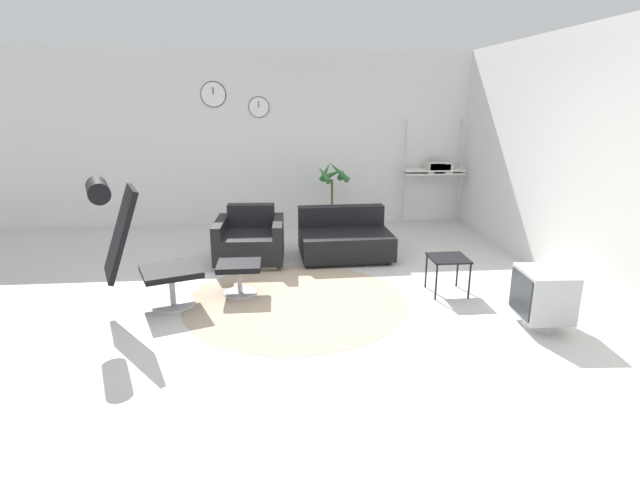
{
  "coord_description": "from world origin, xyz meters",
  "views": [
    {
      "loc": [
        -0.15,
        -5.11,
        2.06
      ],
      "look_at": [
        0.32,
        0.16,
        0.55
      ],
      "focal_mm": 28.0,
      "sensor_mm": 36.0,
      "label": 1
    }
  ],
  "objects_px": {
    "lounge_chair": "(133,238)",
    "shelf_unit": "(437,169)",
    "armchair_red": "(250,241)",
    "potted_plant": "(332,199)",
    "side_table": "(448,261)",
    "couch_low": "(344,240)",
    "ottoman": "(239,271)",
    "crt_television": "(543,296)"
  },
  "relations": [
    {
      "from": "lounge_chair",
      "to": "shelf_unit",
      "type": "relative_size",
      "value": 0.78
    },
    {
      "from": "armchair_red",
      "to": "potted_plant",
      "type": "distance_m",
      "value": 1.9
    },
    {
      "from": "lounge_chair",
      "to": "armchair_red",
      "type": "height_order",
      "value": "lounge_chair"
    },
    {
      "from": "side_table",
      "to": "potted_plant",
      "type": "xyz_separation_m",
      "value": [
        -0.95,
        2.74,
        0.15
      ]
    },
    {
      "from": "couch_low",
      "to": "armchair_red",
      "type": "bearing_deg",
      "value": 1.84
    },
    {
      "from": "side_table",
      "to": "potted_plant",
      "type": "bearing_deg",
      "value": 109.05
    },
    {
      "from": "lounge_chair",
      "to": "shelf_unit",
      "type": "xyz_separation_m",
      "value": [
        4.05,
        3.3,
        0.17
      ]
    },
    {
      "from": "couch_low",
      "to": "shelf_unit",
      "type": "relative_size",
      "value": 0.7
    },
    {
      "from": "ottoman",
      "to": "crt_television",
      "type": "bearing_deg",
      "value": -20.56
    },
    {
      "from": "armchair_red",
      "to": "lounge_chair",
      "type": "bearing_deg",
      "value": 57.99
    },
    {
      "from": "ottoman",
      "to": "crt_television",
      "type": "relative_size",
      "value": 0.84
    },
    {
      "from": "potted_plant",
      "to": "shelf_unit",
      "type": "distance_m",
      "value": 1.86
    },
    {
      "from": "ottoman",
      "to": "side_table",
      "type": "distance_m",
      "value": 2.26
    },
    {
      "from": "side_table",
      "to": "armchair_red",
      "type": "bearing_deg",
      "value": 148.88
    },
    {
      "from": "ottoman",
      "to": "side_table",
      "type": "xyz_separation_m",
      "value": [
        2.25,
        -0.18,
        0.11
      ]
    },
    {
      "from": "ottoman",
      "to": "side_table",
      "type": "relative_size",
      "value": 1.13
    },
    {
      "from": "ottoman",
      "to": "potted_plant",
      "type": "relative_size",
      "value": 0.4
    },
    {
      "from": "ottoman",
      "to": "armchair_red",
      "type": "height_order",
      "value": "armchair_red"
    },
    {
      "from": "potted_plant",
      "to": "couch_low",
      "type": "bearing_deg",
      "value": -89.55
    },
    {
      "from": "lounge_chair",
      "to": "potted_plant",
      "type": "height_order",
      "value": "lounge_chair"
    },
    {
      "from": "crt_television",
      "to": "shelf_unit",
      "type": "xyz_separation_m",
      "value": [
        0.23,
        3.99,
        0.63
      ]
    },
    {
      "from": "armchair_red",
      "to": "crt_television",
      "type": "distance_m",
      "value": 3.55
    },
    {
      "from": "shelf_unit",
      "to": "armchair_red",
      "type": "bearing_deg",
      "value": -149.43
    },
    {
      "from": "ottoman",
      "to": "armchair_red",
      "type": "relative_size",
      "value": 0.52
    },
    {
      "from": "lounge_chair",
      "to": "crt_television",
      "type": "relative_size",
      "value": 2.45
    },
    {
      "from": "lounge_chair",
      "to": "couch_low",
      "type": "bearing_deg",
      "value": 104.02
    },
    {
      "from": "crt_television",
      "to": "couch_low",
      "type": "bearing_deg",
      "value": 36.99
    },
    {
      "from": "ottoman",
      "to": "potted_plant",
      "type": "bearing_deg",
      "value": 63.1
    },
    {
      "from": "ottoman",
      "to": "potted_plant",
      "type": "distance_m",
      "value": 2.89
    },
    {
      "from": "armchair_red",
      "to": "side_table",
      "type": "distance_m",
      "value": 2.56
    },
    {
      "from": "ottoman",
      "to": "armchair_red",
      "type": "distance_m",
      "value": 1.15
    },
    {
      "from": "side_table",
      "to": "shelf_unit",
      "type": "xyz_separation_m",
      "value": [
        0.83,
        3.1,
        0.56
      ]
    },
    {
      "from": "lounge_chair",
      "to": "potted_plant",
      "type": "bearing_deg",
      "value": 121.31
    },
    {
      "from": "side_table",
      "to": "potted_plant",
      "type": "relative_size",
      "value": 0.35
    },
    {
      "from": "couch_low",
      "to": "potted_plant",
      "type": "relative_size",
      "value": 1.04
    },
    {
      "from": "side_table",
      "to": "potted_plant",
      "type": "distance_m",
      "value": 2.91
    },
    {
      "from": "lounge_chair",
      "to": "potted_plant",
      "type": "relative_size",
      "value": 1.15
    },
    {
      "from": "lounge_chair",
      "to": "armchair_red",
      "type": "relative_size",
      "value": 1.51
    },
    {
      "from": "side_table",
      "to": "shelf_unit",
      "type": "bearing_deg",
      "value": 75.04
    },
    {
      "from": "potted_plant",
      "to": "ottoman",
      "type": "bearing_deg",
      "value": -116.9
    },
    {
      "from": "ottoman",
      "to": "couch_low",
      "type": "relative_size",
      "value": 0.38
    },
    {
      "from": "ottoman",
      "to": "side_table",
      "type": "bearing_deg",
      "value": -4.48
    }
  ]
}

